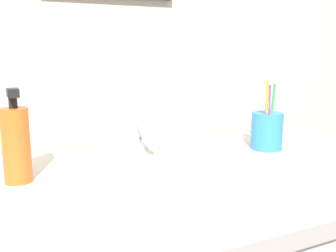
% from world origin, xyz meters
% --- Properties ---
extents(tiled_wall_back, '(2.48, 0.04, 2.40)m').
position_xyz_m(tiled_wall_back, '(0.00, 0.35, 1.20)').
color(tiled_wall_back, beige).
rests_on(tiled_wall_back, ground).
extents(sink_basin, '(0.43, 0.43, 0.12)m').
position_xyz_m(sink_basin, '(0.03, 0.02, 0.79)').
color(sink_basin, white).
rests_on(sink_basin, vanity_counter).
extents(faucet, '(0.02, 0.15, 0.10)m').
position_xyz_m(faucet, '(0.03, 0.22, 0.89)').
color(faucet, silver).
rests_on(faucet, sink_basin).
extents(toothbrush_cup, '(0.08, 0.08, 0.09)m').
position_xyz_m(toothbrush_cup, '(0.33, 0.07, 0.88)').
color(toothbrush_cup, '#338CCC').
rests_on(toothbrush_cup, vanity_counter).
extents(toothbrush_red, '(0.03, 0.03, 0.18)m').
position_xyz_m(toothbrush_red, '(0.34, 0.10, 0.95)').
color(toothbrush_red, red).
rests_on(toothbrush_red, toothbrush_cup).
extents(toothbrush_green, '(0.03, 0.02, 0.18)m').
position_xyz_m(toothbrush_green, '(0.35, 0.09, 0.95)').
color(toothbrush_green, green).
rests_on(toothbrush_green, toothbrush_cup).
extents(toothbrush_yellow, '(0.05, 0.04, 0.20)m').
position_xyz_m(toothbrush_yellow, '(0.30, 0.05, 0.95)').
color(toothbrush_yellow, yellow).
rests_on(toothbrush_yellow, toothbrush_cup).
extents(toothbrush_purple, '(0.03, 0.02, 0.19)m').
position_xyz_m(toothbrush_purple, '(0.31, 0.05, 0.95)').
color(toothbrush_purple, purple).
rests_on(toothbrush_purple, toothbrush_cup).
extents(soap_dispenser, '(0.05, 0.06, 0.18)m').
position_xyz_m(soap_dispenser, '(-0.27, 0.09, 0.91)').
color(soap_dispenser, orange).
rests_on(soap_dispenser, vanity_counter).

